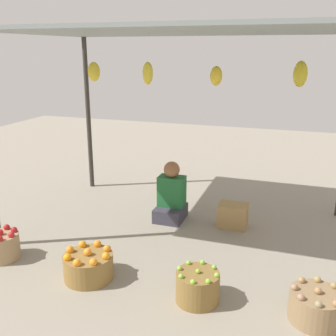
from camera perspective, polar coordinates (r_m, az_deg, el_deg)
name	(u,v)px	position (r m, az deg, el deg)	size (l,w,h in m)	color
ground_plane	(182,229)	(5.08, 2.00, -8.64)	(14.00, 14.00, 0.00)	gray
market_stall_structure	(185,44)	(4.60, 2.38, 17.33)	(4.05, 2.47, 2.38)	#38332D
vendor_person	(171,197)	(5.25, 0.46, -4.22)	(0.36, 0.44, 0.78)	#393643
basket_red_apples	(2,246)	(4.70, -22.65, -10.21)	(0.37, 0.37, 0.34)	#A1825C
basket_oranges	(88,266)	(4.09, -11.29, -13.50)	(0.48, 0.48, 0.32)	olive
basket_limes	(198,286)	(3.71, 4.24, -16.52)	(0.39, 0.39, 0.32)	olive
basket_potatoes	(316,306)	(3.69, 20.40, -18.01)	(0.44, 0.44, 0.31)	#91744F
wooden_crate_near_vendor	(233,215)	(5.14, 9.24, -6.71)	(0.36, 0.27, 0.30)	#9F7E4B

